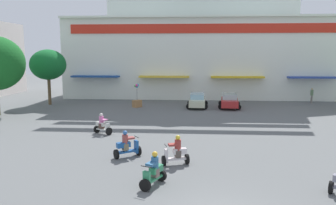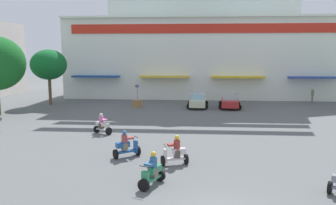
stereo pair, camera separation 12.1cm
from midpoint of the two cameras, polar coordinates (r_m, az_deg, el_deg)
ground_plane at (r=24.53m, az=6.65°, el=-5.11°), size 128.00×128.00×0.00m
colonial_building at (r=46.37m, az=5.68°, el=12.08°), size 34.09×14.84×19.85m
plaza_tree_2 at (r=39.55m, az=-19.25°, el=5.98°), size 3.82×4.17×6.05m
parked_car_0 at (r=35.67m, az=5.09°, el=0.35°), size 2.31×4.16×1.49m
parked_car_1 at (r=35.75m, az=10.41°, el=0.28°), size 2.49×4.09×1.52m
scooter_rider_3 at (r=18.88m, az=-6.80°, el=-7.22°), size 1.50×1.27×1.51m
scooter_rider_4 at (r=17.50m, az=1.39°, el=-8.39°), size 1.46×0.89×1.54m
scooter_rider_6 at (r=14.87m, az=-2.41°, el=-11.54°), size 1.09×1.53×1.50m
scooter_rider_7 at (r=24.49m, az=-10.79°, el=-3.76°), size 1.42×1.13×1.47m
pedestrian_1 at (r=41.85m, az=23.11°, el=1.23°), size 0.42×0.42×1.73m
balloon_vendor_cart at (r=35.89m, az=-5.05°, el=0.48°), size 1.02×1.08×2.50m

